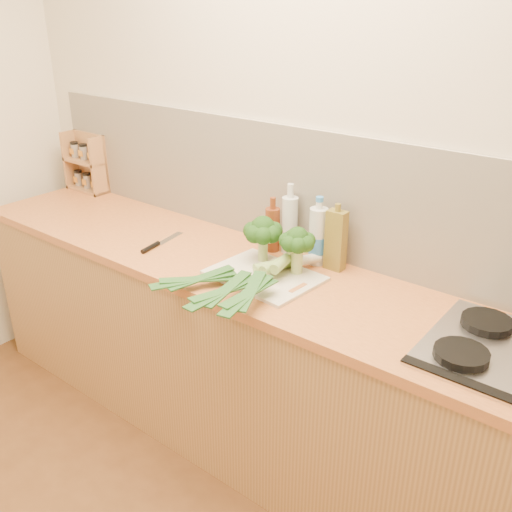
% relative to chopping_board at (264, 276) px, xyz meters
% --- Properties ---
extents(room_shell, '(3.50, 3.50, 3.50)m').
position_rel_chopping_board_xyz_m(room_shell, '(-0.04, 0.32, 0.26)').
color(room_shell, beige).
rests_on(room_shell, ground).
extents(counter, '(3.20, 0.62, 0.90)m').
position_rel_chopping_board_xyz_m(counter, '(-0.04, 0.03, -0.46)').
color(counter, '#AC8148').
rests_on(counter, ground).
extents(chopping_board, '(0.45, 0.35, 0.01)m').
position_rel_chopping_board_xyz_m(chopping_board, '(0.00, 0.00, 0.00)').
color(chopping_board, silver).
rests_on(chopping_board, counter).
extents(broccoli_left, '(0.16, 0.17, 0.20)m').
position_rel_chopping_board_xyz_m(broccoli_left, '(-0.09, 0.10, 0.14)').
color(broccoli_left, '#A9BE6F').
rests_on(broccoli_left, chopping_board).
extents(broccoli_right, '(0.14, 0.15, 0.20)m').
position_rel_chopping_board_xyz_m(broccoli_right, '(0.09, 0.09, 0.14)').
color(broccoli_right, '#A9BE6F').
rests_on(broccoli_right, chopping_board).
extents(leek_front, '(0.39, 0.65, 0.04)m').
position_rel_chopping_board_xyz_m(leek_front, '(-0.02, -0.01, 0.03)').
color(leek_front, white).
rests_on(leek_front, chopping_board).
extents(leek_mid, '(0.11, 0.62, 0.04)m').
position_rel_chopping_board_xyz_m(leek_mid, '(0.03, -0.07, 0.05)').
color(leek_mid, white).
rests_on(leek_mid, chopping_board).
extents(leek_back, '(0.18, 0.61, 0.04)m').
position_rel_chopping_board_xyz_m(leek_back, '(0.08, -0.07, 0.07)').
color(leek_back, white).
rests_on(leek_back, chopping_board).
extents(chefs_knife, '(0.07, 0.28, 0.02)m').
position_rel_chopping_board_xyz_m(chefs_knife, '(-0.57, -0.06, 0.00)').
color(chefs_knife, silver).
rests_on(chefs_knife, counter).
extents(spice_rack, '(0.27, 0.11, 0.33)m').
position_rel_chopping_board_xyz_m(spice_rack, '(-1.49, 0.28, 0.14)').
color(spice_rack, tan).
rests_on(spice_rack, counter).
extents(oil_tin, '(0.08, 0.05, 0.28)m').
position_rel_chopping_board_xyz_m(oil_tin, '(0.18, 0.24, 0.12)').
color(oil_tin, olive).
rests_on(oil_tin, counter).
extents(glass_bottle, '(0.07, 0.07, 0.31)m').
position_rel_chopping_board_xyz_m(glass_bottle, '(-0.07, 0.27, 0.12)').
color(glass_bottle, silver).
rests_on(glass_bottle, counter).
extents(amber_bottle, '(0.06, 0.06, 0.25)m').
position_rel_chopping_board_xyz_m(amber_bottle, '(-0.14, 0.24, 0.10)').
color(amber_bottle, maroon).
rests_on(amber_bottle, counter).
extents(water_bottle, '(0.08, 0.08, 0.27)m').
position_rel_chopping_board_xyz_m(water_bottle, '(0.09, 0.24, 0.11)').
color(water_bottle, silver).
rests_on(water_bottle, counter).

